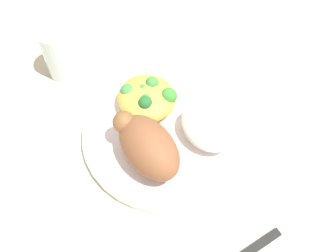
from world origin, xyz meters
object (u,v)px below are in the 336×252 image
(mac_cheese_with_broccoli, at_px, (146,98))
(fork, at_px, (224,238))
(roasted_chicken, at_px, (148,146))
(rice_pile, at_px, (207,127))
(plate, at_px, (168,132))
(water_glass, at_px, (61,52))

(mac_cheese_with_broccoli, relative_size, fork, 0.70)
(roasted_chicken, bearing_deg, rice_pile, -99.21)
(mac_cheese_with_broccoli, bearing_deg, plate, -178.75)
(rice_pile, xyz_separation_m, water_glass, (0.27, 0.12, 0.01))
(rice_pile, relative_size, water_glass, 0.99)
(rice_pile, xyz_separation_m, fork, (-0.15, 0.08, -0.03))
(fork, bearing_deg, rice_pile, -29.10)
(plate, distance_m, roasted_chicken, 0.08)
(roasted_chicken, relative_size, rice_pile, 1.31)
(roasted_chicken, distance_m, fork, 0.17)
(rice_pile, relative_size, mac_cheese_with_broccoli, 0.97)
(plate, height_order, roasted_chicken, roasted_chicken)
(roasted_chicken, bearing_deg, plate, -64.70)
(plate, bearing_deg, fork, 169.20)
(fork, bearing_deg, plate, -10.80)
(roasted_chicken, xyz_separation_m, rice_pile, (-0.02, -0.10, -0.02))
(mac_cheese_with_broccoli, bearing_deg, rice_pile, -155.86)
(plate, relative_size, rice_pile, 2.90)
(plate, height_order, fork, plate)
(rice_pile, bearing_deg, fork, 150.90)
(mac_cheese_with_broccoli, xyz_separation_m, water_glass, (0.16, 0.07, 0.01))
(mac_cheese_with_broccoli, bearing_deg, water_glass, 23.90)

